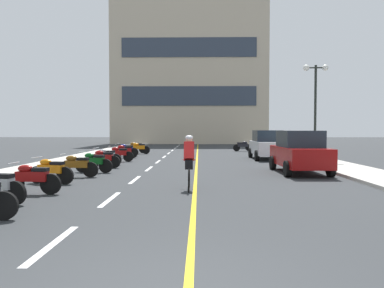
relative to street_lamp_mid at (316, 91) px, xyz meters
The scene contains 33 objects.
ground_plane 8.67m from the street_lamp_mid, 158.58° to the left, with size 140.00×140.00×0.00m, color #2D3033.
curb_left 15.96m from the street_lamp_mid, 157.97° to the left, with size 2.40×72.00×0.12m, color #B7B2A8.
curb_right 7.06m from the street_lamp_mid, 89.11° to the left, with size 2.40×72.00×0.12m, color #B7B2A8.
lane_dash_0 19.04m from the street_lamp_mid, 119.33° to the right, with size 0.14×2.20×0.01m, color silver.
lane_dash_1 15.78m from the street_lamp_mid, 126.73° to the right, with size 0.14×2.20×0.01m, color silver.
lane_dash_2 12.93m from the street_lamp_mid, 137.97° to the right, with size 0.14×2.20×0.01m, color silver.
lane_dash_3 10.84m from the street_lamp_mid, 155.19° to the right, with size 0.14×2.20×0.01m, color silver.
lane_dash_4 9.99m from the street_lamp_mid, behind, with size 0.14×2.20×0.01m, color silver.
lane_dash_5 10.68m from the street_lamp_mid, 157.41° to the left, with size 0.14×2.20×0.01m, color silver.
lane_dash_6 12.67m from the street_lamp_mid, 139.47° to the left, with size 0.14×2.20×0.01m, color silver.
lane_dash_7 15.45m from the street_lamp_mid, 127.69° to the left, with size 0.14×2.20×0.01m, color silver.
lane_dash_8 18.68m from the street_lamp_mid, 119.98° to the left, with size 0.14×2.20×0.01m, color silver.
lane_dash_9 22.17m from the street_lamp_mid, 114.72° to the left, with size 0.14×2.20×0.01m, color silver.
lane_dash_10 25.80m from the street_lamp_mid, 110.95° to the left, with size 0.14×2.20×0.01m, color silver.
lane_dash_11 29.53m from the street_lamp_mid, 108.15° to the left, with size 0.14×2.20×0.01m, color silver.
centre_line_yellow 9.87m from the street_lamp_mid, 139.84° to the left, with size 0.12×66.00×0.01m, color gold.
office_building 31.68m from the street_lamp_mid, 104.93° to the left, with size 20.45×6.59×20.56m.
street_lamp_mid is the anchor object (origin of this frame).
parked_car_near 7.10m from the street_lamp_mid, 112.46° to the right, with size 1.97×4.22×1.82m.
parked_car_mid 4.42m from the street_lamp_mid, 142.62° to the left, with size 1.93×4.21×1.82m.
motorcycle_2 16.66m from the street_lamp_mid, 135.21° to the right, with size 1.70×0.60×0.92m.
motorcycle_3 15.50m from the street_lamp_mid, 141.68° to the right, with size 1.68×0.67×0.92m.
motorcycle_4 14.23m from the street_lamp_mid, 146.88° to the right, with size 1.70×0.60×0.92m.
motorcycle_5 13.25m from the street_lamp_mid, 152.37° to the right, with size 1.69×0.62×0.92m.
motorcycle_6 12.56m from the street_lamp_mid, 161.10° to the right, with size 1.70×0.60×0.92m.
motorcycle_7 12.40m from the street_lamp_mid, 168.13° to the right, with size 1.69×0.60×0.92m.
motorcycle_8 11.95m from the street_lamp_mid, behind, with size 1.70×0.60×0.92m.
motorcycle_9 12.41m from the street_lamp_mid, 167.98° to the left, with size 1.67×0.68×0.92m.
motorcycle_10 12.98m from the street_lamp_mid, 160.97° to the left, with size 1.70×0.60×0.92m.
motorcycle_11 13.64m from the street_lamp_mid, 149.45° to the left, with size 1.69×0.63×0.92m.
motorcycle_12 14.75m from the street_lamp_mid, 145.55° to the left, with size 1.70×0.60×0.92m.
motorcycle_13 11.74m from the street_lamp_mid, 105.24° to the left, with size 1.69×0.61×0.92m.
cyclist_rider 13.00m from the street_lamp_mid, 123.99° to the right, with size 0.42×1.77×1.71m.
Camera 1 is at (0.37, -4.12, 1.86)m, focal length 35.87 mm.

